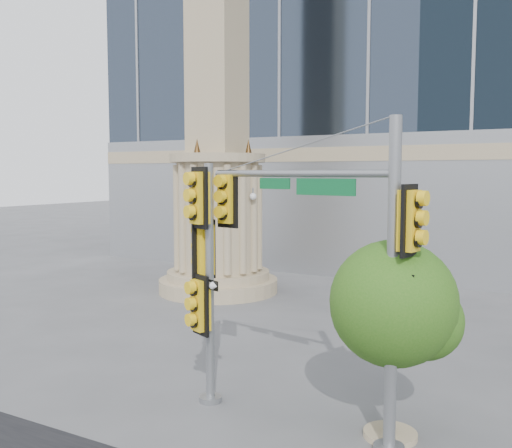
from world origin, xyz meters
The scene contains 5 objects.
ground centered at (0.00, 0.00, 0.00)m, with size 120.00×120.00×0.00m, color #545456.
monument centered at (-6.00, 9.00, 5.52)m, with size 4.40×4.40×16.60m.
main_signal_pole centered at (2.09, 0.17, 3.27)m, with size 4.06×1.08×5.28m.
secondary_signal_pole centered at (-0.64, 0.22, 2.70)m, with size 0.78×0.77×4.59m.
street_tree centered at (2.95, 0.52, 2.19)m, with size 2.14×2.09×3.33m.
Camera 1 is at (5.42, -8.61, 4.41)m, focal length 40.00 mm.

